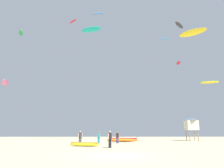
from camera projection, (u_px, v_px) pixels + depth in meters
ground_plane at (118, 156)px, 13.53m from camera, size 120.00×120.00×0.00m
person_foreground at (110, 138)px, 20.52m from camera, size 0.42×0.43×1.67m
person_midground at (117, 136)px, 29.27m from camera, size 0.53×0.37×1.62m
person_left at (99, 136)px, 28.86m from camera, size 0.44×0.42×1.70m
person_right at (80, 136)px, 26.65m from camera, size 0.54×0.39×1.71m
kite_grounded_near at (122, 140)px, 33.32m from camera, size 5.37×2.62×0.61m
kite_grounded_mid at (84, 144)px, 22.62m from camera, size 3.73×2.26×0.44m
lifeguard_tower at (191, 124)px, 37.13m from camera, size 2.30×2.30×4.15m
kite_aloft_0 at (209, 82)px, 41.49m from camera, size 3.88×1.98×0.50m
kite_aloft_1 at (179, 25)px, 37.33m from camera, size 2.71×3.00×0.55m
kite_aloft_2 at (21, 33)px, 44.24m from camera, size 1.91×2.91×0.61m
kite_aloft_3 at (91, 29)px, 43.42m from camera, size 4.64×2.71×1.05m
kite_aloft_4 at (164, 38)px, 56.47m from camera, size 2.33×1.01×0.48m
kite_aloft_5 at (193, 33)px, 32.02m from camera, size 4.08×3.50×0.94m
kite_aloft_6 at (178, 63)px, 56.46m from camera, size 1.19×3.12×0.56m
kite_aloft_7 at (73, 21)px, 37.95m from camera, size 1.87×2.01×0.42m
kite_aloft_8 at (98, 13)px, 45.21m from camera, size 2.66×1.27×0.60m
kite_aloft_9 at (5, 83)px, 36.12m from camera, size 2.25×3.86×0.88m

